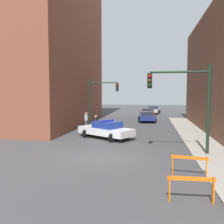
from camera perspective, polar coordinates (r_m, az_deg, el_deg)
The scene contains 13 objects.
ground_plane at distance 14.61m, azimuth -1.65°, elevation -10.27°, with size 120.00×120.00×0.00m, color #424244.
sidewalk_right at distance 14.79m, azimuth 23.08°, elevation -10.21°, with size 2.40×44.00×0.12m.
building_corner_left at distance 32.77m, azimuth -19.14°, elevation 20.44°, with size 14.00×20.00×25.68m.
traffic_light_near at distance 15.30m, azimuth 16.97°, elevation 3.58°, with size 3.64×0.35×5.20m.
traffic_light_far at distance 28.41m, azimuth -3.02°, elevation 3.86°, with size 3.44×0.35×5.20m.
police_car at distance 20.21m, azimuth -1.37°, elevation -4.02°, with size 4.95×4.10×1.52m.
parked_car_near at distance 31.99m, azimuth 8.00°, elevation -0.98°, with size 2.45×4.40×1.31m.
parked_car_mid at distance 38.16m, azimuth 8.15°, elevation -0.09°, with size 2.56×4.46×1.31m.
parked_car_far at distance 44.11m, azimuth 9.46°, elevation 0.51°, with size 2.56×4.46×1.31m.
pedestrian_crossing at distance 22.52m, azimuth -3.70°, elevation -2.79°, with size 0.43×0.43×1.66m.
pedestrian_corner at distance 25.85m, azimuth -5.93°, elevation -1.86°, with size 0.51×0.51×1.66m.
barrier_front at distance 9.15m, azimuth 17.65°, elevation -15.60°, with size 1.60×0.21×0.90m.
barrier_mid at distance 11.85m, azimuth 17.28°, elevation -10.93°, with size 1.58×0.41×0.90m.
Camera 1 is at (2.63, -13.88, 3.74)m, focal length 40.00 mm.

